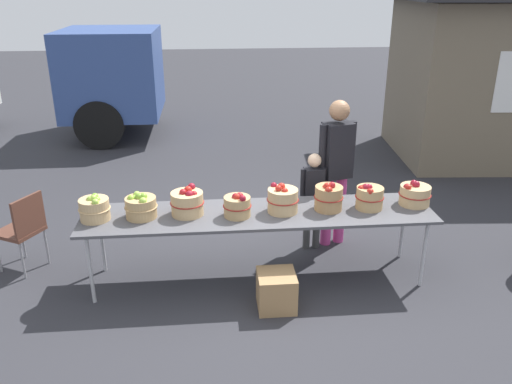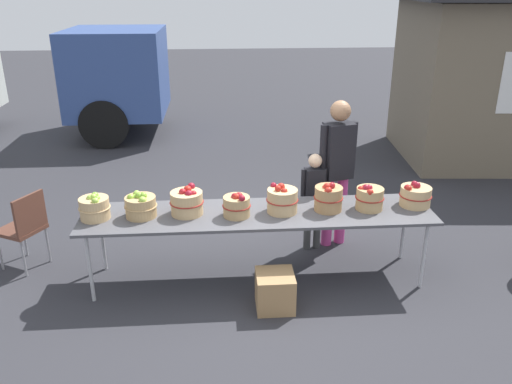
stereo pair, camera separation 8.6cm
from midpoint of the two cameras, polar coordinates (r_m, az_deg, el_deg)
ground_plane at (r=5.53m, az=-0.16°, el=-9.36°), size 40.00×40.00×0.00m
market_table at (r=5.19m, az=-0.17°, el=-2.59°), size 3.50×0.76×0.75m
apple_basket_green_0 at (r=5.23m, az=-17.75°, el=-1.72°), size 0.30×0.30×0.26m
apple_basket_green_1 at (r=5.17m, az=-12.99°, el=-1.55°), size 0.32×0.32×0.26m
apple_basket_red_0 at (r=5.14m, az=-8.01°, el=-1.14°), size 0.34×0.34×0.28m
apple_basket_red_1 at (r=5.06m, az=-2.56°, el=-1.46°), size 0.28×0.28×0.25m
apple_basket_red_2 at (r=5.16m, az=2.46°, el=-0.87°), size 0.32×0.32×0.29m
apple_basket_red_3 at (r=5.24m, az=7.50°, el=-0.54°), size 0.30×0.30×0.30m
apple_basket_red_4 at (r=5.34m, az=11.86°, el=-0.53°), size 0.29×0.29×0.27m
apple_basket_red_5 at (r=5.56m, az=16.58°, el=-0.26°), size 0.33×0.33×0.26m
vendor_adult at (r=5.90m, az=8.40°, el=3.24°), size 0.44×0.30×1.71m
child_customer at (r=5.86m, az=5.86°, el=-0.20°), size 0.30×0.17×1.15m
food_kiosk at (r=9.90m, az=24.33°, el=11.47°), size 3.72×3.16×2.74m
folding_chair at (r=5.99m, az=-24.56°, el=-3.46°), size 0.54×0.54×0.86m
produce_crate at (r=5.00m, az=1.76°, el=-10.76°), size 0.36×0.36×0.36m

